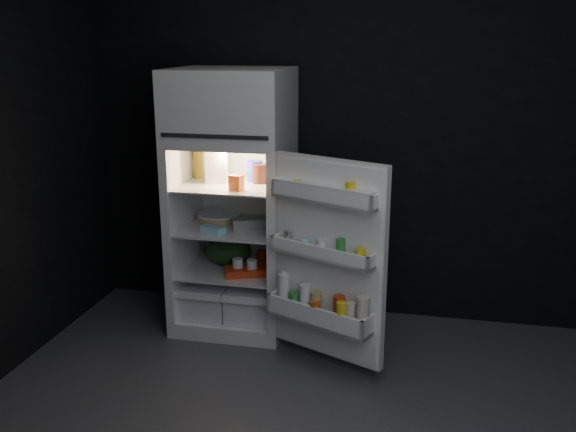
% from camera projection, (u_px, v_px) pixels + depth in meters
% --- Properties ---
extents(wall_back, '(4.00, 0.00, 2.70)m').
position_uv_depth(wall_back, '(368.00, 130.00, 4.43)').
color(wall_back, black).
rests_on(wall_back, ground).
extents(wall_front, '(4.00, 0.00, 2.70)m').
position_uv_depth(wall_front, '(195.00, 374.00, 1.24)').
color(wall_front, black).
rests_on(wall_front, ground).
extents(refrigerator, '(0.76, 0.71, 1.78)m').
position_uv_depth(refrigerator, '(234.00, 192.00, 4.36)').
color(refrigerator, white).
rests_on(refrigerator, ground).
extents(fridge_door, '(0.73, 0.47, 1.22)m').
position_uv_depth(fridge_door, '(326.00, 264.00, 3.79)').
color(fridge_door, white).
rests_on(fridge_door, ground).
extents(milk_jug, '(0.17, 0.17, 0.24)m').
position_uv_depth(milk_jug, '(217.00, 165.00, 4.30)').
color(milk_jug, white).
rests_on(milk_jug, refrigerator).
extents(mayo_jar, '(0.12, 0.12, 0.14)m').
position_uv_depth(mayo_jar, '(255.00, 171.00, 4.35)').
color(mayo_jar, '#212BB7').
rests_on(mayo_jar, refrigerator).
extents(jam_jar, '(0.12, 0.12, 0.13)m').
position_uv_depth(jam_jar, '(261.00, 173.00, 4.29)').
color(jam_jar, black).
rests_on(jam_jar, refrigerator).
extents(amber_bottle, '(0.08, 0.08, 0.22)m').
position_uv_depth(amber_bottle, '(198.00, 162.00, 4.44)').
color(amber_bottle, '#B08A1C').
rests_on(amber_bottle, refrigerator).
extents(small_carton, '(0.10, 0.08, 0.10)m').
position_uv_depth(small_carton, '(236.00, 183.00, 4.09)').
color(small_carton, '#C04E16').
rests_on(small_carton, refrigerator).
extents(egg_carton, '(0.30, 0.20, 0.07)m').
position_uv_depth(egg_carton, '(253.00, 223.00, 4.32)').
color(egg_carton, gray).
rests_on(egg_carton, refrigerator).
extents(pie, '(0.34, 0.34, 0.04)m').
position_uv_depth(pie, '(219.00, 217.00, 4.52)').
color(pie, tan).
rests_on(pie, refrigerator).
extents(flat_package, '(0.18, 0.14, 0.04)m').
position_uv_depth(flat_package, '(213.00, 229.00, 4.24)').
color(flat_package, '#94D1E5').
rests_on(flat_package, refrigerator).
extents(wrapped_pkg, '(0.13, 0.12, 0.05)m').
position_uv_depth(wrapped_pkg, '(274.00, 217.00, 4.50)').
color(wrapped_pkg, beige).
rests_on(wrapped_pkg, refrigerator).
extents(produce_bag, '(0.41, 0.38, 0.20)m').
position_uv_depth(produce_bag, '(229.00, 250.00, 4.51)').
color(produce_bag, '#193815').
rests_on(produce_bag, refrigerator).
extents(yogurt_tray, '(0.32, 0.24, 0.05)m').
position_uv_depth(yogurt_tray, '(246.00, 271.00, 4.32)').
color(yogurt_tray, red).
rests_on(yogurt_tray, refrigerator).
extents(small_can_red, '(0.07, 0.07, 0.09)m').
position_uv_depth(small_can_red, '(261.00, 257.00, 4.54)').
color(small_can_red, red).
rests_on(small_can_red, refrigerator).
extents(small_can_silver, '(0.08, 0.08, 0.09)m').
position_uv_depth(small_can_silver, '(275.00, 257.00, 4.54)').
color(small_can_silver, '#B7B6BB').
rests_on(small_can_silver, refrigerator).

